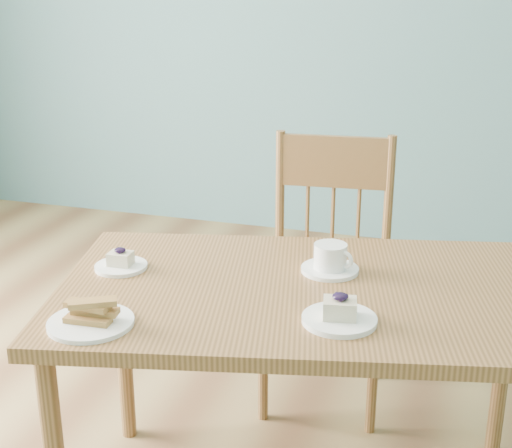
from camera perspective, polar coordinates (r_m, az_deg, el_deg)
name	(u,v)px	position (r m, az deg, el deg)	size (l,w,h in m)	color
room	(161,27)	(1.65, -7.59, 15.39)	(5.01, 5.01, 2.71)	#9C7B48
dining_table	(312,311)	(1.87, 4.51, -6.99)	(1.44, 1.02, 0.70)	#966539
dining_chair	(327,271)	(2.51, 5.71, -3.75)	(0.47, 0.45, 0.94)	#966539
cheesecake_plate_near	(340,315)	(1.66, 6.70, -7.22)	(0.17, 0.17, 0.07)	white
cheesecake_plate_far	(121,263)	(1.98, -10.76, -3.09)	(0.14, 0.14, 0.06)	white
coffee_cup	(331,260)	(1.93, 5.99, -2.89)	(0.16, 0.16, 0.08)	white
biscotti_plate	(90,317)	(1.68, -13.12, -7.27)	(0.20, 0.20, 0.06)	white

